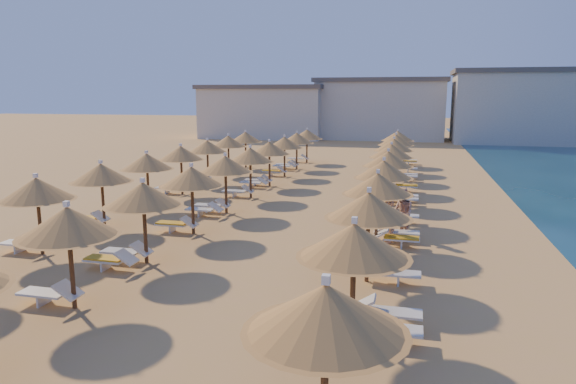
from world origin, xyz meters
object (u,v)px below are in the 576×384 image
(parasol_row_east, at_px, (384,171))
(parasol_row_west, at_px, (225,165))
(beachgoer_a, at_px, (389,221))
(beachgoer_c, at_px, (380,190))
(beachgoer_b, at_px, (402,213))

(parasol_row_east, distance_m, parasol_row_west, 7.02)
(parasol_row_east, bearing_deg, beachgoer_a, -82.33)
(parasol_row_east, height_order, beachgoer_c, parasol_row_east)
(beachgoer_b, bearing_deg, parasol_row_east, 170.60)
(parasol_row_east, relative_size, beachgoer_c, 25.40)
(parasol_row_west, xyz_separation_m, beachgoer_b, (7.88, -2.19, -1.28))
(parasol_row_east, xyz_separation_m, beachgoer_c, (-0.32, 3.18, -1.43))
(parasol_row_east, relative_size, beachgoer_b, 21.20)
(beachgoer_c, bearing_deg, parasol_row_west, -133.69)
(beachgoer_b, height_order, beachgoer_c, beachgoer_b)
(parasol_row_east, distance_m, beachgoer_b, 2.68)
(beachgoer_a, bearing_deg, parasol_row_east, 167.76)
(parasol_row_west, bearing_deg, parasol_row_east, 0.00)
(beachgoer_b, distance_m, beachgoer_c, 5.50)
(parasol_row_east, relative_size, beachgoer_a, 24.17)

